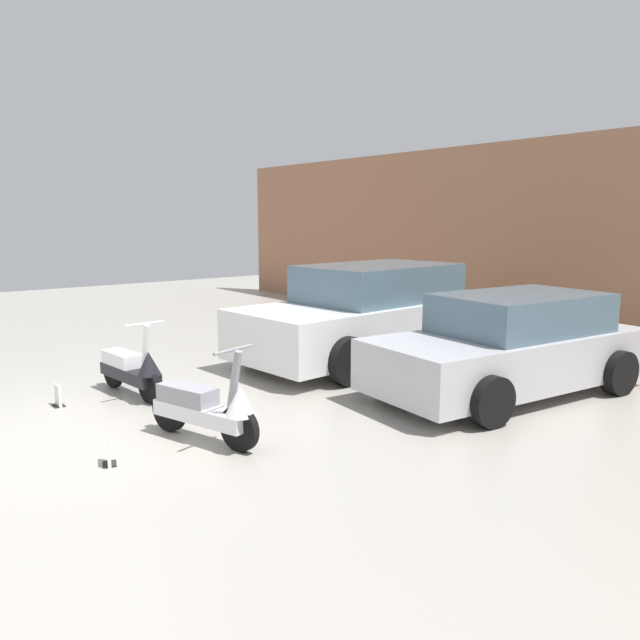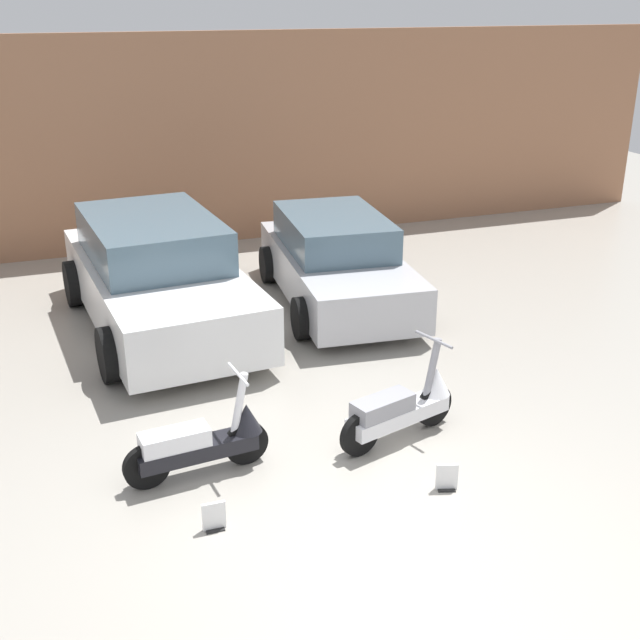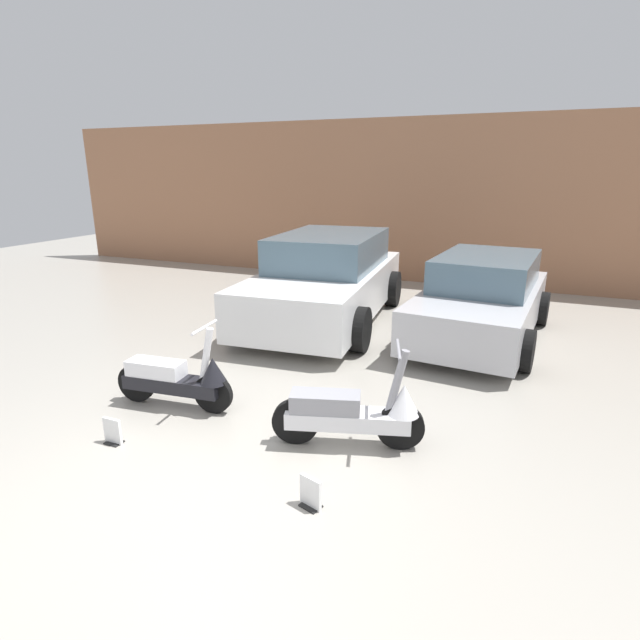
{
  "view_description": "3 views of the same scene",
  "coord_description": "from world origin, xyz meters",
  "px_view_note": "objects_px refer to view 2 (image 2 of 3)",
  "views": [
    {
      "loc": [
        6.38,
        -1.61,
        2.22
      ],
      "look_at": [
        0.36,
        3.07,
        0.96
      ],
      "focal_mm": 35.0,
      "sensor_mm": 36.0,
      "label": 1
    },
    {
      "loc": [
        -2.23,
        -5.27,
        4.21
      ],
      "look_at": [
        0.67,
        2.71,
        0.74
      ],
      "focal_mm": 45.0,
      "sensor_mm": 36.0,
      "label": 2
    },
    {
      "loc": [
        2.31,
        -2.85,
        2.53
      ],
      "look_at": [
        0.09,
        2.52,
        0.77
      ],
      "focal_mm": 28.0,
      "sensor_mm": 36.0,
      "label": 3
    }
  ],
  "objects_px": {
    "car_rear_center": "(337,262)",
    "placard_near_right_scooter": "(447,478)",
    "placard_near_left_scooter": "(214,518)",
    "scooter_front_left": "(203,441)",
    "scooter_front_right": "(403,406)",
    "car_rear_left": "(158,276)"
  },
  "relations": [
    {
      "from": "car_rear_center",
      "to": "placard_near_right_scooter",
      "type": "xyz_separation_m",
      "value": [
        -0.79,
        -4.86,
        -0.49
      ]
    },
    {
      "from": "placard_near_left_scooter",
      "to": "placard_near_right_scooter",
      "type": "height_order",
      "value": "same"
    },
    {
      "from": "scooter_front_left",
      "to": "car_rear_center",
      "type": "relative_size",
      "value": 0.36
    },
    {
      "from": "car_rear_center",
      "to": "placard_near_left_scooter",
      "type": "bearing_deg",
      "value": -26.3
    },
    {
      "from": "scooter_front_right",
      "to": "car_rear_center",
      "type": "height_order",
      "value": "car_rear_center"
    },
    {
      "from": "car_rear_left",
      "to": "placard_near_right_scooter",
      "type": "bearing_deg",
      "value": 15.96
    },
    {
      "from": "scooter_front_left",
      "to": "car_rear_center",
      "type": "height_order",
      "value": "car_rear_center"
    },
    {
      "from": "car_rear_left",
      "to": "car_rear_center",
      "type": "relative_size",
      "value": 1.16
    },
    {
      "from": "scooter_front_right",
      "to": "car_rear_center",
      "type": "xyz_separation_m",
      "value": [
        0.77,
        3.88,
        0.25
      ]
    },
    {
      "from": "placard_near_left_scooter",
      "to": "scooter_front_left",
      "type": "bearing_deg",
      "value": 82.79
    },
    {
      "from": "car_rear_left",
      "to": "car_rear_center",
      "type": "height_order",
      "value": "car_rear_left"
    },
    {
      "from": "car_rear_left",
      "to": "placard_near_left_scooter",
      "type": "bearing_deg",
      "value": -8.64
    },
    {
      "from": "car_rear_center",
      "to": "placard_near_right_scooter",
      "type": "relative_size",
      "value": 14.82
    },
    {
      "from": "car_rear_center",
      "to": "scooter_front_right",
      "type": "bearing_deg",
      "value": -5.78
    },
    {
      "from": "placard_near_right_scooter",
      "to": "scooter_front_left",
      "type": "bearing_deg",
      "value": 153.3
    },
    {
      "from": "placard_near_right_scooter",
      "to": "car_rear_center",
      "type": "bearing_deg",
      "value": 80.74
    },
    {
      "from": "car_rear_left",
      "to": "placard_near_right_scooter",
      "type": "distance_m",
      "value": 5.16
    },
    {
      "from": "scooter_front_left",
      "to": "placard_near_right_scooter",
      "type": "distance_m",
      "value": 2.27
    },
    {
      "from": "car_rear_center",
      "to": "scooter_front_left",
      "type": "bearing_deg",
      "value": -30.7
    },
    {
      "from": "scooter_front_right",
      "to": "car_rear_center",
      "type": "distance_m",
      "value": 3.96
    },
    {
      "from": "scooter_front_left",
      "to": "car_rear_left",
      "type": "height_order",
      "value": "car_rear_left"
    },
    {
      "from": "placard_near_left_scooter",
      "to": "placard_near_right_scooter",
      "type": "bearing_deg",
      "value": -3.89
    }
  ]
}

